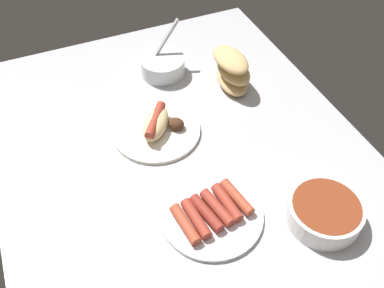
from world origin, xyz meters
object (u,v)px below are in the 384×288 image
at_px(bowl_chili, 325,212).
at_px(plate_hotdog_assembled, 157,127).
at_px(bread_stack, 232,70).
at_px(bowl_coleslaw, 163,65).
at_px(plate_sausages, 212,213).

bearing_deg(bowl_chili, plate_hotdog_assembled, 31.17).
height_order(plate_hotdog_assembled, bread_stack, bread_stack).
height_order(plate_hotdog_assembled, bowl_coleslaw, bowl_coleslaw).
height_order(plate_sausages, bowl_chili, bowl_chili).
relative_size(plate_hotdog_assembled, plate_sausages, 1.01).
xyz_separation_m(bowl_chili, bread_stack, (0.49, -0.02, 0.02)).
distance_m(plate_sausages, bread_stack, 0.46).
bearing_deg(plate_hotdog_assembled, bread_stack, -70.16).
distance_m(plate_hotdog_assembled, bowl_coleslaw, 0.25).
xyz_separation_m(plate_hotdog_assembled, bowl_coleslaw, (0.23, -0.10, 0.01)).
bearing_deg(bowl_coleslaw, plate_sausages, 171.05).
height_order(plate_sausages, bread_stack, bread_stack).
bearing_deg(bowl_chili, plate_sausages, 64.80).
xyz_separation_m(bread_stack, bowl_coleslaw, (0.13, 0.16, -0.02)).
xyz_separation_m(bowl_chili, bowl_coleslaw, (0.62, 0.14, 0.00)).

